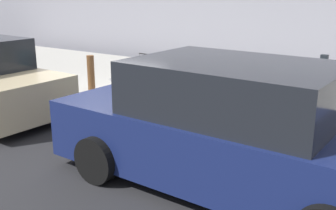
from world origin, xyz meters
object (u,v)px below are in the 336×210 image
at_px(suitcase_navy_5, 146,83).
at_px(bollard_post, 91,73).
at_px(suitcase_silver_1, 233,99).
at_px(suitcase_black_3, 188,92).
at_px(suitcase_olive_0, 257,99).
at_px(suitcase_maroon_4, 167,88).
at_px(suitcase_teal_2, 209,93).
at_px(parking_meter, 322,80).
at_px(parked_car_navy_0, 232,130).
at_px(fire_hydrant, 117,77).

bearing_deg(suitcase_navy_5, bollard_post, 7.33).
distance_m(suitcase_silver_1, suitcase_black_3, 1.03).
xyz_separation_m(suitcase_olive_0, suitcase_navy_5, (2.59, 0.04, -0.01)).
xyz_separation_m(suitcase_maroon_4, bollard_post, (2.03, 0.23, 0.12)).
xyz_separation_m(suitcase_teal_2, parking_meter, (-2.07, -0.27, 0.47)).
xyz_separation_m(suitcase_silver_1, parked_car_navy_0, (-1.18, 2.53, 0.33)).
relative_size(suitcase_olive_0, parking_meter, 0.75).
distance_m(suitcase_olive_0, suitcase_black_3, 1.50).
relative_size(suitcase_silver_1, suitcase_maroon_4, 1.25).
height_order(suitcase_silver_1, parked_car_navy_0, parked_car_navy_0).
distance_m(fire_hydrant, parking_meter, 4.52).
height_order(suitcase_olive_0, suitcase_black_3, suitcase_olive_0).
bearing_deg(suitcase_navy_5, parked_car_navy_0, 142.50).
xyz_separation_m(suitcase_black_3, parking_meter, (-2.59, -0.20, 0.53)).
distance_m(fire_hydrant, parked_car_navy_0, 4.81).
bearing_deg(suitcase_black_3, bollard_post, 4.47).
height_order(suitcase_olive_0, suitcase_teal_2, suitcase_olive_0).
bearing_deg(suitcase_maroon_4, parking_meter, -176.83).
distance_m(suitcase_black_3, suitcase_maroon_4, 0.55).
distance_m(suitcase_teal_2, suitcase_black_3, 0.53).
bearing_deg(suitcase_maroon_4, suitcase_teal_2, 175.02).
xyz_separation_m(suitcase_silver_1, bollard_post, (3.60, 0.19, 0.12)).
bearing_deg(suitcase_maroon_4, bollard_post, 6.37).
relative_size(suitcase_silver_1, bollard_post, 0.97).
bearing_deg(suitcase_navy_5, suitcase_teal_2, 177.94).
height_order(suitcase_olive_0, fire_hydrant, suitcase_olive_0).
bearing_deg(suitcase_black_3, suitcase_teal_2, 172.55).
bearing_deg(fire_hydrant, parking_meter, -176.81).
distance_m(suitcase_silver_1, parking_meter, 1.67).
bearing_deg(suitcase_black_3, suitcase_silver_1, 179.51).
height_order(suitcase_navy_5, fire_hydrant, suitcase_navy_5).
bearing_deg(fire_hydrant, suitcase_black_3, -178.45).
bearing_deg(suitcase_navy_5, fire_hydrant, 2.93).
bearing_deg(parked_car_navy_0, suitcase_black_3, -48.99).
xyz_separation_m(fire_hydrant, bollard_post, (0.68, 0.15, 0.04)).
bearing_deg(suitcase_silver_1, fire_hydrant, 0.84).
distance_m(suitcase_silver_1, bollard_post, 3.61).
bearing_deg(suitcase_silver_1, bollard_post, 3.06).
height_order(suitcase_black_3, suitcase_maroon_4, suitcase_maroon_4).
relative_size(fire_hydrant, parked_car_navy_0, 0.15).
bearing_deg(suitcase_navy_5, suitcase_maroon_4, -176.29).
distance_m(suitcase_olive_0, suitcase_silver_1, 0.48).
relative_size(suitcase_maroon_4, fire_hydrant, 0.90).
bearing_deg(suitcase_maroon_4, fire_hydrant, 3.24).
xyz_separation_m(suitcase_olive_0, suitcase_teal_2, (0.98, 0.09, -0.00)).
bearing_deg(parking_meter, suitcase_teal_2, 7.33).
height_order(suitcase_black_3, parking_meter, parking_meter).
height_order(suitcase_teal_2, fire_hydrant, suitcase_teal_2).
distance_m(suitcase_olive_0, parking_meter, 1.20).
bearing_deg(suitcase_olive_0, suitcase_maroon_4, 0.06).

